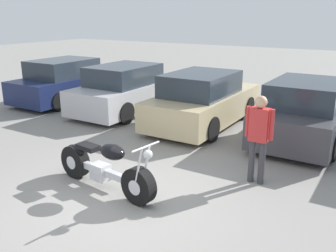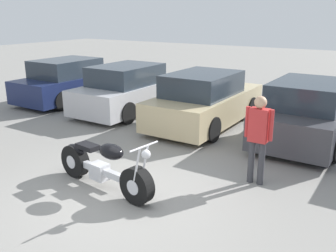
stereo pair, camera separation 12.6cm
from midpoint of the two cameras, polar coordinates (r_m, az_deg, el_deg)
ground_plane at (r=6.53m, az=-7.58°, el=-11.26°), size 60.00×60.00×0.00m
motorcycle at (r=6.83m, az=-10.32°, el=-6.21°), size 2.33×0.76×1.07m
parked_car_navy at (r=13.96m, az=-15.29°, el=6.52°), size 1.87×4.19×1.50m
parked_car_silver at (r=12.09m, az=-6.44°, el=5.48°), size 1.87×4.19×1.50m
parked_car_champagne at (r=10.56m, az=5.06°, el=3.86°), size 1.87×4.19×1.50m
parked_car_dark_grey at (r=9.92m, az=19.99°, el=2.03°), size 1.87×4.19×1.50m
person_standing at (r=6.94m, az=13.17°, el=-0.96°), size 0.52×0.22×1.66m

